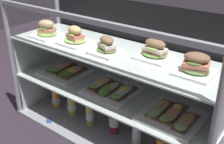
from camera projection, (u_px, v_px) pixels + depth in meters
The scene contains 21 objects.
ground_plane at pixel (112, 137), 2.07m from camera, with size 6.00×6.00×0.02m, color #312631.
case_base_deck at pixel (112, 133), 2.06m from camera, with size 1.55×0.52×0.04m, color #999DA3.
case_frame at pixel (125, 65), 1.95m from camera, with size 1.55×0.52×0.93m.
riser_lower_tier at pixel (112, 113), 1.98m from camera, with size 1.48×0.45×0.31m.
shelf_lower_glass at pixel (112, 92), 1.91m from camera, with size 1.50×0.46×0.01m, color silver.
riser_upper_tier at pixel (112, 73), 1.85m from camera, with size 1.48×0.45×0.29m.
shelf_upper_glass at pixel (112, 52), 1.79m from camera, with size 1.50×0.46×0.01m, color silver.
plated_roll_sandwich_near_left_corner at pixel (47, 31), 2.03m from camera, with size 0.20×0.20×0.12m.
plated_roll_sandwich_mid_right at pixel (75, 37), 1.89m from camera, with size 0.19×0.19×0.12m.
plated_roll_sandwich_far_right at pixel (107, 47), 1.73m from camera, with size 0.18×0.18×0.11m.
plated_roll_sandwich_near_right_corner at pixel (155, 51), 1.66m from camera, with size 0.20×0.20×0.12m.
plated_roll_sandwich_center at pixel (196, 66), 1.46m from camera, with size 0.19×0.19×0.12m.
open_sandwich_tray_far_right at pixel (66, 71), 2.16m from camera, with size 0.34×0.32×0.06m.
open_sandwich_tray_near_right_corner at pixel (112, 89), 1.90m from camera, with size 0.34×0.32×0.06m.
open_sandwich_tray_left_of_center at pixel (171, 115), 1.62m from camera, with size 0.34×0.32×0.06m.
juice_bottle_back_center at pixel (56, 98), 2.33m from camera, with size 0.07×0.07×0.20m.
juice_bottle_back_left at pixel (72, 105), 2.22m from camera, with size 0.07×0.07×0.21m.
juice_bottle_front_middle at pixel (90, 114), 2.09m from camera, with size 0.06×0.06×0.22m.
juice_bottle_front_left_end at pixel (114, 120), 1.99m from camera, with size 0.07×0.07×0.26m.
juice_bottle_back_right at pixel (137, 132), 1.89m from camera, with size 0.06×0.06×0.25m.
kitchen_scissors at pixel (52, 120), 2.16m from camera, with size 0.14×0.16×0.01m.
Camera 1 is at (1.03, -1.32, 1.30)m, focal length 45.53 mm.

